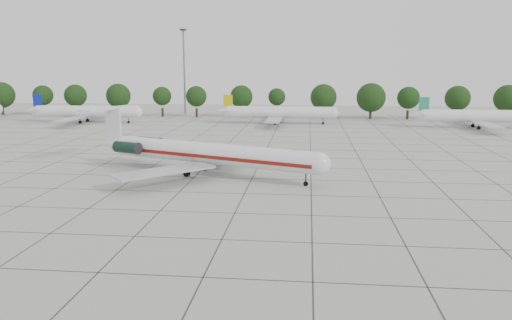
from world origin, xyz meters
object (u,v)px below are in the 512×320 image
at_px(bg_airliner_c, 279,113).
at_px(bg_airliner_d, 480,116).
at_px(main_airliner, 199,152).
at_px(bg_airliner_b, 86,112).
at_px(floodlight_mast, 184,67).

distance_m(bg_airliner_c, bg_airliner_d, 48.78).
bearing_deg(main_airliner, bg_airliner_d, 65.86).
xyz_separation_m(main_airliner, bg_airliner_b, (-42.80, 57.60, -0.20)).
distance_m(main_airliner, bg_airliner_b, 71.76).
relative_size(bg_airliner_b, floodlight_mast, 1.11).
height_order(bg_airliner_b, bg_airliner_c, same).
bearing_deg(bg_airliner_d, main_airliner, -135.07).
xyz_separation_m(bg_airliner_b, bg_airliner_d, (99.11, -1.44, 0.00)).
height_order(bg_airliner_c, bg_airliner_d, same).
distance_m(main_airliner, bg_airliner_c, 61.03).
relative_size(main_airliner, floodlight_mast, 1.43).
bearing_deg(bg_airliner_d, bg_airliner_b, 179.17).
bearing_deg(main_airliner, bg_airliner_c, 103.67).
bearing_deg(floodlight_mast, bg_airliner_b, -130.62).
height_order(bg_airliner_c, floodlight_mast, floodlight_mast).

